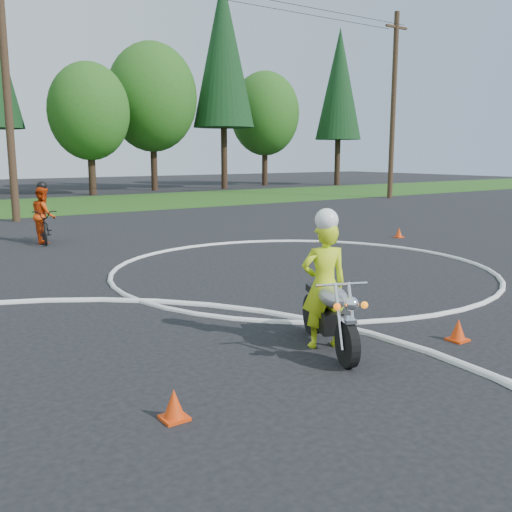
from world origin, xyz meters
TOP-DOWN VIEW (x-y plane):
  - course_markings at (2.17, 4.35)m, footprint 19.05×19.05m
  - primary_motorcycle at (5.07, 3.84)m, footprint 0.92×1.75m
  - rider_primary_grp at (5.08, 3.98)m, footprint 0.70×0.58m
  - rider_second_grp at (4.49, 15.04)m, footprint 0.97×1.88m
  - traffic_cones at (4.96, 2.85)m, footprint 24.32×13.28m
  - treeline at (14.78, 34.61)m, footprint 38.20×8.10m
  - utility_poles at (5.00, 21.00)m, footprint 41.60×1.12m

SIDE VIEW (x-z plane):
  - course_markings at x=2.17m, z-range -0.05..0.07m
  - traffic_cones at x=4.96m, z-range -0.01..0.29m
  - primary_motorcycle at x=5.07m, z-range -0.01..0.95m
  - rider_second_grp at x=4.49m, z-range -0.25..1.47m
  - rider_primary_grp at x=5.08m, z-range -0.03..1.76m
  - utility_poles at x=5.00m, z-range 0.20..10.20m
  - treeline at x=14.78m, z-range -0.64..13.88m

